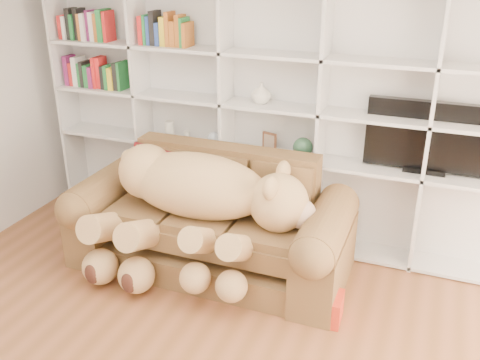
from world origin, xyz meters
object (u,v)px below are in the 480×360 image
at_px(sofa, 211,226).
at_px(tv, 429,138).
at_px(gift_box, 324,307).
at_px(teddy_bear, 193,201).

xyz_separation_m(sofa, tv, (1.64, 0.71, 0.79)).
height_order(sofa, gift_box, sofa).
bearing_deg(gift_box, tv, 63.70).
distance_m(teddy_bear, gift_box, 1.31).
height_order(teddy_bear, gift_box, teddy_bear).
distance_m(gift_box, tv, 1.62).
bearing_deg(gift_box, teddy_bear, 170.43).
xyz_separation_m(teddy_bear, tv, (1.70, 0.91, 0.47)).
xyz_separation_m(teddy_bear, gift_box, (1.16, -0.20, -0.59)).
relative_size(sofa, gift_box, 8.82).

